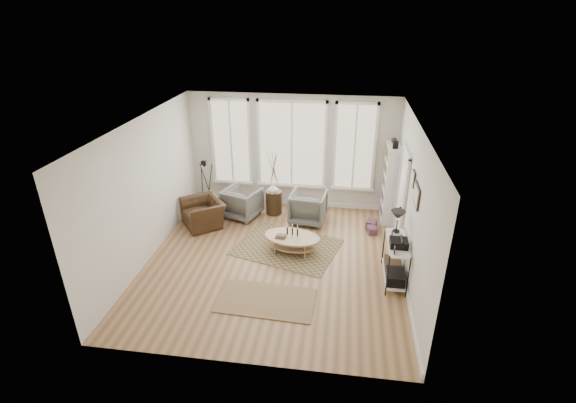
# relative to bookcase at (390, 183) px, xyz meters

# --- Properties ---
(room) EXTENTS (5.50, 5.54, 2.90)m
(room) POSITION_rel_bookcase_xyz_m (-2.42, -2.20, 0.47)
(room) COLOR #A2774F
(room) RESTS_ON ground
(bay_window) EXTENTS (4.14, 0.12, 2.24)m
(bay_window) POSITION_rel_bookcase_xyz_m (-2.44, 0.49, 0.65)
(bay_window) COLOR tan
(bay_window) RESTS_ON ground
(door) EXTENTS (0.09, 1.06, 2.22)m
(door) POSITION_rel_bookcase_xyz_m (0.13, -1.08, 0.17)
(door) COLOR silver
(door) RESTS_ON ground
(bookcase) EXTENTS (0.31, 0.85, 2.06)m
(bookcase) POSITION_rel_bookcase_xyz_m (0.00, 0.00, 0.00)
(bookcase) COLOR white
(bookcase) RESTS_ON ground
(low_shelf) EXTENTS (0.38, 1.08, 1.30)m
(low_shelf) POSITION_rel_bookcase_xyz_m (-0.06, -2.52, -0.44)
(low_shelf) COLOR white
(low_shelf) RESTS_ON ground
(wall_art) EXTENTS (0.04, 0.88, 0.44)m
(wall_art) POSITION_rel_bookcase_xyz_m (0.14, -2.49, 0.92)
(wall_art) COLOR black
(wall_art) RESTS_ON ground
(rug_main) EXTENTS (2.49, 2.13, 0.01)m
(rug_main) POSITION_rel_bookcase_xyz_m (-2.26, -1.65, -0.95)
(rug_main) COLOR brown
(rug_main) RESTS_ON ground
(rug_runner) EXTENTS (1.78, 1.04, 0.01)m
(rug_runner) POSITION_rel_bookcase_xyz_m (-2.37, -3.50, -0.94)
(rug_runner) COLOR brown
(rug_runner) RESTS_ON ground
(coffee_table) EXTENTS (1.28, 0.91, 0.55)m
(coffee_table) POSITION_rel_bookcase_xyz_m (-2.13, -1.80, -0.66)
(coffee_table) COLOR tan
(coffee_table) RESTS_ON ground
(armchair_left) EXTENTS (1.04, 1.05, 0.75)m
(armchair_left) POSITION_rel_bookcase_xyz_m (-3.56, -0.34, -0.58)
(armchair_left) COLOR slate
(armchair_left) RESTS_ON ground
(armchair_right) EXTENTS (0.92, 0.94, 0.78)m
(armchair_right) POSITION_rel_bookcase_xyz_m (-1.92, -0.39, -0.57)
(armchair_right) COLOR slate
(armchair_right) RESTS_ON ground
(side_table) EXTENTS (0.41, 0.41, 1.71)m
(side_table) POSITION_rel_bookcase_xyz_m (-2.81, -0.06, -0.13)
(side_table) COLOR #382414
(side_table) RESTS_ON ground
(vase) EXTENTS (0.27, 0.27, 0.25)m
(vase) POSITION_rel_bookcase_xyz_m (-2.81, -0.21, -0.22)
(vase) COLOR silver
(vase) RESTS_ON side_table
(accent_chair) EXTENTS (1.29, 1.27, 0.63)m
(accent_chair) POSITION_rel_bookcase_xyz_m (-4.38, -0.90, -0.64)
(accent_chair) COLOR #382414
(accent_chair) RESTS_ON ground
(tripod_camera) EXTENTS (0.47, 0.47, 1.34)m
(tripod_camera) POSITION_rel_bookcase_xyz_m (-4.53, -0.12, -0.34)
(tripod_camera) COLOR black
(tripod_camera) RESTS_ON ground
(book_stack_near) EXTENTS (0.29, 0.33, 0.18)m
(book_stack_near) POSITION_rel_bookcase_xyz_m (-0.39, -0.49, -0.87)
(book_stack_near) COLOR maroon
(book_stack_near) RESTS_ON ground
(book_stack_far) EXTENTS (0.25, 0.29, 0.16)m
(book_stack_far) POSITION_rel_bookcase_xyz_m (-0.39, -0.77, -0.87)
(book_stack_far) COLOR maroon
(book_stack_far) RESTS_ON ground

